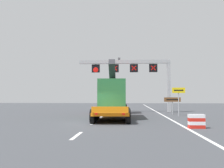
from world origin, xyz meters
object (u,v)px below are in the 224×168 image
object	(u,v)px
overhead_lane_gantry	(135,70)
crash_barrier_striped	(196,121)
exit_sign_yellow	(179,95)
heavy_haul_truck_orange	(113,97)
tourist_info_sign_brown	(172,101)

from	to	relation	value
overhead_lane_gantry	crash_barrier_striped	world-z (taller)	overhead_lane_gantry
exit_sign_yellow	heavy_haul_truck_orange	bearing A→B (deg)	-176.36
heavy_haul_truck_orange	crash_barrier_striped	xyz separation A→B (m)	(5.92, -9.58, -1.54)
overhead_lane_gantry	heavy_haul_truck_orange	world-z (taller)	overhead_lane_gantry
crash_barrier_striped	heavy_haul_truck_orange	bearing A→B (deg)	121.71
overhead_lane_gantry	exit_sign_yellow	world-z (taller)	overhead_lane_gantry
overhead_lane_gantry	exit_sign_yellow	distance (m)	7.85
overhead_lane_gantry	tourist_info_sign_brown	world-z (taller)	overhead_lane_gantry
overhead_lane_gantry	exit_sign_yellow	bearing A→B (deg)	-52.72
overhead_lane_gantry	exit_sign_yellow	size ratio (longest dim) A/B	4.04
overhead_lane_gantry	crash_barrier_striped	distance (m)	16.84
heavy_haul_truck_orange	tourist_info_sign_brown	xyz separation A→B (m)	(6.56, 2.73, -0.48)
crash_barrier_striped	tourist_info_sign_brown	bearing A→B (deg)	87.05
tourist_info_sign_brown	crash_barrier_striped	xyz separation A→B (m)	(-0.63, -12.31, -1.05)
exit_sign_yellow	tourist_info_sign_brown	bearing A→B (deg)	96.25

